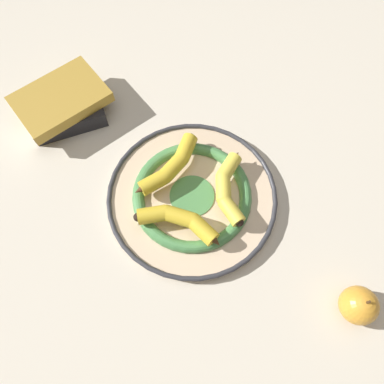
{
  "coord_description": "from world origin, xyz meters",
  "views": [
    {
      "loc": [
        0.06,
        0.28,
        0.72
      ],
      "look_at": [
        0.03,
        -0.02,
        0.04
      ],
      "focal_mm": 35.0,
      "sensor_mm": 36.0,
      "label": 1
    }
  ],
  "objects_px": {
    "apple": "(359,305)",
    "decorative_bowl": "(192,196)",
    "book_stack": "(63,105)",
    "banana_c": "(228,187)",
    "banana_a": "(180,221)",
    "banana_b": "(170,167)"
  },
  "relations": [
    {
      "from": "apple",
      "to": "decorative_bowl",
      "type": "bearing_deg",
      "value": -41.5
    },
    {
      "from": "book_stack",
      "to": "apple",
      "type": "distance_m",
      "value": 0.73
    },
    {
      "from": "decorative_bowl",
      "to": "banana_c",
      "type": "relative_size",
      "value": 2.09
    },
    {
      "from": "banana_c",
      "to": "banana_a",
      "type": "bearing_deg",
      "value": -53.14
    },
    {
      "from": "banana_a",
      "to": "banana_b",
      "type": "relative_size",
      "value": 1.19
    },
    {
      "from": "banana_a",
      "to": "banana_c",
      "type": "relative_size",
      "value": 0.99
    },
    {
      "from": "decorative_bowl",
      "to": "book_stack",
      "type": "relative_size",
      "value": 1.49
    },
    {
      "from": "banana_a",
      "to": "book_stack",
      "type": "relative_size",
      "value": 0.71
    },
    {
      "from": "book_stack",
      "to": "banana_c",
      "type": "bearing_deg",
      "value": 120.72
    },
    {
      "from": "decorative_bowl",
      "to": "banana_c",
      "type": "xyz_separation_m",
      "value": [
        -0.07,
        0.0,
        0.03
      ]
    },
    {
      "from": "book_stack",
      "to": "apple",
      "type": "height_order",
      "value": "apple"
    },
    {
      "from": "decorative_bowl",
      "to": "banana_a",
      "type": "distance_m",
      "value": 0.08
    },
    {
      "from": "banana_b",
      "to": "banana_a",
      "type": "bearing_deg",
      "value": -130.54
    },
    {
      "from": "banana_b",
      "to": "banana_c",
      "type": "distance_m",
      "value": 0.12
    },
    {
      "from": "banana_b",
      "to": "banana_c",
      "type": "relative_size",
      "value": 0.83
    },
    {
      "from": "banana_a",
      "to": "apple",
      "type": "distance_m",
      "value": 0.36
    },
    {
      "from": "decorative_bowl",
      "to": "book_stack",
      "type": "bearing_deg",
      "value": -41.44
    },
    {
      "from": "banana_a",
      "to": "banana_b",
      "type": "height_order",
      "value": "same"
    },
    {
      "from": "decorative_bowl",
      "to": "apple",
      "type": "bearing_deg",
      "value": 138.5
    },
    {
      "from": "banana_b",
      "to": "book_stack",
      "type": "bearing_deg",
      "value": 95.13
    },
    {
      "from": "banana_b",
      "to": "apple",
      "type": "distance_m",
      "value": 0.44
    },
    {
      "from": "book_stack",
      "to": "banana_a",
      "type": "bearing_deg",
      "value": 104.44
    }
  ]
}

